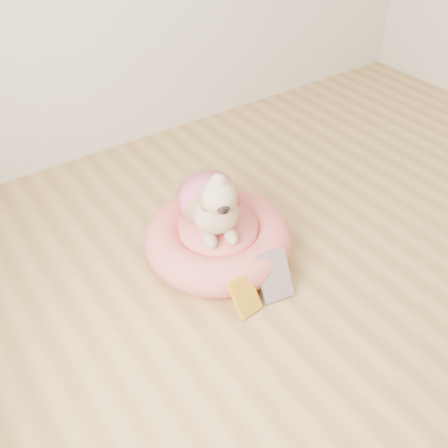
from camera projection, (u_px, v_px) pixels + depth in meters
pet_bed at (218, 239)px, 2.43m from camera, size 0.72×0.72×0.19m
dog at (211, 190)px, 2.27m from camera, size 0.48×0.57×0.36m
book_yellow at (245, 296)px, 2.16m from camera, size 0.13×0.13×0.16m
book_white at (274, 276)px, 2.23m from camera, size 0.17×0.17×0.19m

